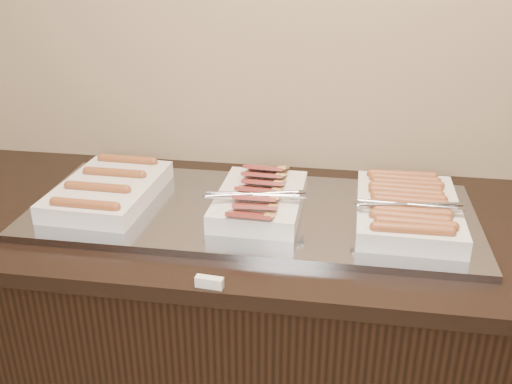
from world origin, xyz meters
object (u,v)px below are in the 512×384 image
at_px(dish_left, 109,189).
at_px(dish_right, 407,208).
at_px(counter, 259,346).
at_px(warming_tray, 251,212).
at_px(dish_center, 259,199).

height_order(dish_left, dish_right, dish_right).
xyz_separation_m(counter, warming_tray, (-0.02, 0.00, 0.46)).
distance_m(warming_tray, dish_left, 0.41).
distance_m(counter, dish_center, 0.50).
bearing_deg(counter, dish_center, -81.85).
bearing_deg(counter, dish_left, 180.00).
xyz_separation_m(dish_center, dish_right, (0.39, 0.00, 0.00)).
distance_m(dish_left, dish_center, 0.43).
xyz_separation_m(warming_tray, dish_center, (0.02, -0.00, 0.04)).
distance_m(warming_tray, dish_right, 0.41).
bearing_deg(dish_center, counter, 99.08).
relative_size(counter, dish_center, 5.71).
bearing_deg(warming_tray, dish_center, -11.36).
xyz_separation_m(warming_tray, dish_right, (0.41, -0.00, 0.04)).
bearing_deg(dish_center, warming_tray, 169.58).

